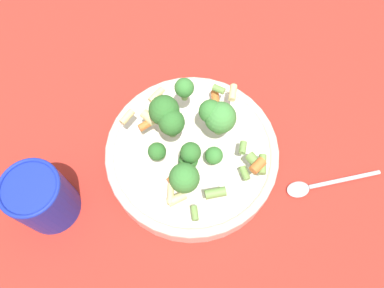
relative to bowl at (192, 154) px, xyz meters
name	(u,v)px	position (x,y,z in m)	size (l,w,h in m)	color
ground_plane	(192,160)	(0.00, 0.00, -0.02)	(3.00, 3.00, 0.00)	#B72D23
bowl	(192,154)	(0.00, 0.00, 0.00)	(0.27, 0.27, 0.04)	silver
pasta_salad	(192,133)	(0.00, 0.00, 0.07)	(0.20, 0.21, 0.09)	#8CB766
cup	(42,198)	(-0.22, -0.04, 0.03)	(0.08, 0.08, 0.10)	#192DAD
spoon	(316,186)	(0.18, -0.08, -0.02)	(0.15, 0.03, 0.01)	silver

